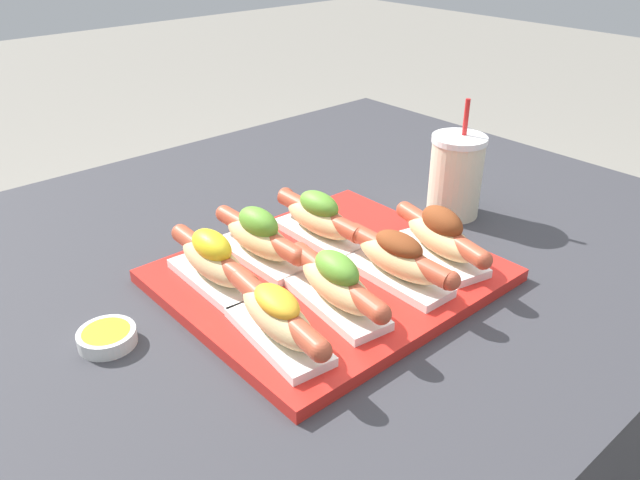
# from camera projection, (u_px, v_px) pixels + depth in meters

# --- Properties ---
(patio_table) EXTENTS (1.32, 1.05, 0.69)m
(patio_table) POSITION_uv_depth(u_px,v_px,m) (307.00, 404.00, 1.16)
(patio_table) COLOR #333338
(patio_table) RESTS_ON ground_plane
(serving_tray) EXTENTS (0.43, 0.37, 0.02)m
(serving_tray) POSITION_uv_depth(u_px,v_px,m) (329.00, 275.00, 0.88)
(serving_tray) COLOR red
(serving_tray) RESTS_ON patio_table
(hot_dog_0) EXTENTS (0.08, 0.20, 0.07)m
(hot_dog_0) POSITION_uv_depth(u_px,v_px,m) (277.00, 317.00, 0.72)
(hot_dog_0) COLOR white
(hot_dog_0) RESTS_ON serving_tray
(hot_dog_1) EXTENTS (0.08, 0.20, 0.08)m
(hot_dog_1) POSITION_uv_depth(u_px,v_px,m) (337.00, 284.00, 0.78)
(hot_dog_1) COLOR white
(hot_dog_1) RESTS_ON serving_tray
(hot_dog_2) EXTENTS (0.06, 0.20, 0.07)m
(hot_dog_2) POSITION_uv_depth(u_px,v_px,m) (399.00, 259.00, 0.84)
(hot_dog_2) COLOR white
(hot_dog_2) RESTS_ON serving_tray
(hot_dog_3) EXTENTS (0.09, 0.20, 0.08)m
(hot_dog_3) POSITION_uv_depth(u_px,v_px,m) (441.00, 236.00, 0.89)
(hot_dog_3) COLOR white
(hot_dog_3) RESTS_ON serving_tray
(hot_dog_4) EXTENTS (0.06, 0.20, 0.08)m
(hot_dog_4) POSITION_uv_depth(u_px,v_px,m) (213.00, 261.00, 0.83)
(hot_dog_4) COLOR white
(hot_dog_4) RESTS_ON serving_tray
(hot_dog_5) EXTENTS (0.06, 0.20, 0.08)m
(hot_dog_5) POSITION_uv_depth(u_px,v_px,m) (259.00, 237.00, 0.89)
(hot_dog_5) COLOR white
(hot_dog_5) RESTS_ON serving_tray
(hot_dog_6) EXTENTS (0.06, 0.20, 0.08)m
(hot_dog_6) POSITION_uv_depth(u_px,v_px,m) (321.00, 217.00, 0.95)
(hot_dog_6) COLOR white
(hot_dog_6) RESTS_ON serving_tray
(sauce_bowl) EXTENTS (0.07, 0.07, 0.02)m
(sauce_bowl) POSITION_uv_depth(u_px,v_px,m) (107.00, 337.00, 0.76)
(sauce_bowl) COLOR silver
(sauce_bowl) RESTS_ON patio_table
(drink_cup) EXTENTS (0.09, 0.09, 0.20)m
(drink_cup) POSITION_uv_depth(u_px,v_px,m) (456.00, 176.00, 1.05)
(drink_cup) COLOR beige
(drink_cup) RESTS_ON patio_table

